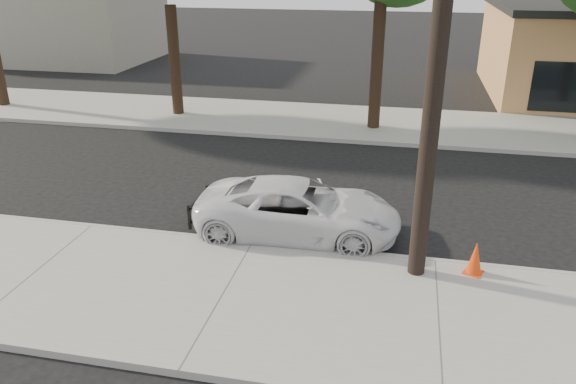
{
  "coord_description": "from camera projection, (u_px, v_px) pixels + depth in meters",
  "views": [
    {
      "loc": [
        3.11,
        -12.95,
        6.07
      ],
      "look_at": [
        0.6,
        -1.11,
        1.0
      ],
      "focal_mm": 35.0,
      "sensor_mm": 36.0,
      "label": 1
    }
  ],
  "objects": [
    {
      "name": "ground",
      "position": [
        275.0,
        209.0,
        14.62
      ],
      "size": [
        120.0,
        120.0,
        0.0
      ],
      "primitive_type": "plane",
      "color": "black",
      "rests_on": "ground"
    },
    {
      "name": "curb_near",
      "position": [
        253.0,
        244.0,
        12.7
      ],
      "size": [
        90.0,
        0.12,
        0.16
      ],
      "primitive_type": "cube",
      "color": "#9E9B93",
      "rests_on": "ground"
    },
    {
      "name": "traffic_cone",
      "position": [
        475.0,
        258.0,
        11.27
      ],
      "size": [
        0.47,
        0.47,
        0.69
      ],
      "rotation": [
        0.0,
        0.0,
        -0.41
      ],
      "color": "#E53C0C",
      "rests_on": "near_sidewalk"
    },
    {
      "name": "utility_pole",
      "position": [
        439.0,
        43.0,
        9.68
      ],
      "size": [
        1.4,
        0.34,
        9.0
      ],
      "color": "black",
      "rests_on": "near_sidewalk"
    },
    {
      "name": "near_sidewalk",
      "position": [
        223.0,
        297.0,
        10.71
      ],
      "size": [
        90.0,
        4.4,
        0.15
      ],
      "primitive_type": "cube",
      "color": "gray",
      "rests_on": "ground"
    },
    {
      "name": "building_far",
      "position": [
        40.0,
        18.0,
        35.54
      ],
      "size": [
        14.0,
        8.0,
        5.0
      ],
      "primitive_type": "cube",
      "color": "gray",
      "rests_on": "ground"
    },
    {
      "name": "far_sidewalk",
      "position": [
        324.0,
        121.0,
        22.26
      ],
      "size": [
        90.0,
        5.0,
        0.15
      ],
      "primitive_type": "cube",
      "color": "gray",
      "rests_on": "ground"
    },
    {
      "name": "police_cruiser",
      "position": [
        299.0,
        209.0,
        13.05
      ],
      "size": [
        4.81,
        2.36,
        1.31
      ],
      "primitive_type": "imported",
      "rotation": [
        0.0,
        0.0,
        1.61
      ],
      "color": "silver",
      "rests_on": "ground"
    }
  ]
}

